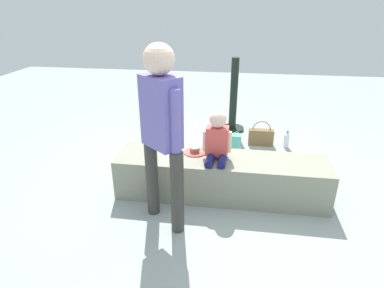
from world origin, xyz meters
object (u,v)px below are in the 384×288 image
cake_plate (195,151)px  gift_bag (232,144)px  water_bottle_far_side (153,150)px  handbag_black_leather (213,158)px  child_seated (217,139)px  cake_box_white (162,136)px  handbag_brown_canvas (261,137)px  party_cup_red (159,163)px  water_bottle_near_gift (287,140)px  adult_standing (162,124)px

cake_plate → gift_bag: bearing=68.1°
water_bottle_far_side → handbag_black_leather: (0.78, -0.16, 0.03)m
child_seated → cake_plate: bearing=156.2°
water_bottle_far_side → cake_box_white: size_ratio=0.75×
child_seated → handbag_brown_canvas: size_ratio=1.41×
cake_box_white → handbag_brown_canvas: size_ratio=0.81×
party_cup_red → handbag_brown_canvas: bearing=34.3°
handbag_brown_canvas → gift_bag: bearing=-140.6°
water_bottle_far_side → party_cup_red: water_bottle_far_side is taller
cake_plate → cake_box_white: (-0.63, 1.22, -0.38)m
water_bottle_near_gift → adult_standing: bearing=-125.4°
cake_plate → handbag_brown_canvas: cake_plate is taller
water_bottle_near_gift → party_cup_red: water_bottle_near_gift is taller
cake_plate → water_bottle_far_side: (-0.62, 0.64, -0.34)m
gift_bag → water_bottle_near_gift: 0.77m
water_bottle_far_side → handbag_black_leather: size_ratio=0.60×
child_seated → handbag_brown_canvas: child_seated is taller
water_bottle_far_side → water_bottle_near_gift: bearing=18.1°
water_bottle_near_gift → party_cup_red: 1.76m
party_cup_red → child_seated: bearing=-34.8°
gift_bag → party_cup_red: 1.00m
cake_plate → gift_bag: 1.03m
child_seated → party_cup_red: size_ratio=4.61×
cake_box_white → water_bottle_near_gift: bearing=-0.8°
party_cup_red → handbag_brown_canvas: size_ratio=0.31×
adult_standing → water_bottle_far_side: adult_standing is taller
child_seated → water_bottle_far_side: size_ratio=2.30×
water_bottle_near_gift → cake_box_white: size_ratio=0.84×
handbag_black_leather → handbag_brown_canvas: 0.95m
cake_plate → water_bottle_near_gift: 1.65m
adult_standing → handbag_brown_canvas: bearing=62.9°
gift_bag → cake_box_white: (-1.00, 0.30, -0.08)m
adult_standing → water_bottle_far_side: size_ratio=7.43×
cake_box_white → handbag_black_leather: bearing=-43.0°
adult_standing → gift_bag: bearing=69.9°
handbag_brown_canvas → adult_standing: bearing=-117.1°
water_bottle_near_gift → cake_box_white: (-1.72, 0.02, -0.05)m
water_bottle_far_side → cake_box_white: (-0.01, 0.58, -0.04)m
handbag_black_leather → handbag_brown_canvas: (0.59, 0.74, -0.00)m
party_cup_red → cake_box_white: (-0.16, 0.83, -0.00)m
cake_plate → water_bottle_far_side: size_ratio=1.07×
party_cup_red → gift_bag: bearing=31.8°
cake_plate → gift_bag: cake_plate is taller
child_seated → party_cup_red: 1.03m
handbag_black_leather → child_seated: bearing=-82.9°
adult_standing → handbag_black_leather: size_ratio=4.43×
gift_bag → party_cup_red: bearing=-148.2°
gift_bag → water_bottle_near_gift: bearing=21.3°
party_cup_red → adult_standing: bearing=-73.5°
gift_bag → handbag_black_leather: bearing=-115.9°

